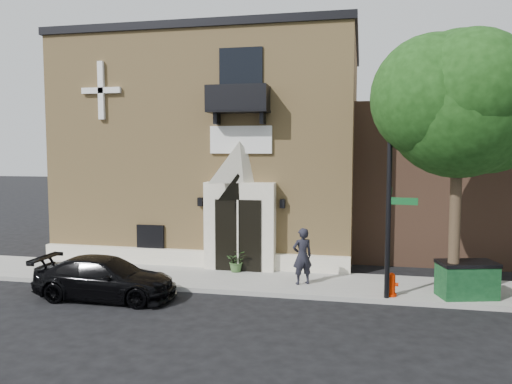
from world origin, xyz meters
TOP-DOWN VIEW (x-y plane):
  - ground at (0.00, 0.00)m, footprint 120.00×120.00m
  - sidewalk at (1.00, 1.50)m, footprint 42.00×3.00m
  - church at (-2.99, 7.95)m, footprint 12.20×11.01m
  - street_tree_left at (6.03, 0.35)m, footprint 4.97×4.38m
  - black_sedan at (-4.26, -1.14)m, footprint 4.40×1.81m
  - street_sign at (4.13, 0.22)m, footprint 0.89×0.95m
  - fire_hydrant at (4.26, 0.41)m, footprint 0.41×0.32m
  - dumpster at (6.44, 0.74)m, footprint 1.84×1.33m
  - planter at (-1.02, 2.35)m, footprint 0.82×0.75m
  - pedestrian_near at (1.48, 1.19)m, footprint 0.81×0.71m

SIDE VIEW (x-z plane):
  - ground at x=0.00m, z-range 0.00..0.00m
  - sidewalk at x=1.00m, z-range 0.00..0.15m
  - fire_hydrant at x=4.26m, z-range 0.14..0.86m
  - planter at x=-1.02m, z-range 0.15..0.95m
  - black_sedan at x=-4.26m, z-range 0.00..1.27m
  - dumpster at x=6.44m, z-range 0.16..1.24m
  - pedestrian_near at x=1.48m, z-range 0.15..2.00m
  - street_sign at x=4.13m, z-range 0.17..5.79m
  - church at x=-2.99m, z-range -0.02..9.28m
  - street_tree_left at x=6.03m, z-range 1.98..9.75m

